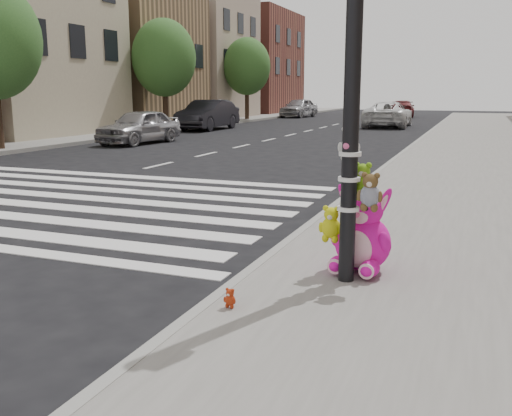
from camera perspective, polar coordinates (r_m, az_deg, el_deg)
The scene contains 18 objects.
ground at distance 5.69m, azimuth -22.63°, elevation -10.39°, with size 120.00×120.00×0.00m, color black.
sidewalk_far at distance 29.42m, azimuth -14.85°, elevation 7.42°, with size 6.00×80.00×0.14m, color slate.
curb_edge at distance 14.06m, azimuth 12.01°, elevation 3.31°, with size 0.12×80.00×0.15m, color gray.
crosswalk at distance 12.34m, azimuth -21.18°, elevation 1.34°, with size 11.00×6.00×0.01m, color silver, non-canonical shape.
bld_far_b at distance 28.51m, azimuth -22.59°, elevation 17.76°, with size 6.00×8.00×11.00m, color #BBAF90.
bld_far_c at distance 35.49m, azimuth -12.04°, elevation 14.56°, with size 6.00×8.00×8.00m, color #997651.
bld_far_d at distance 43.36m, azimuth -5.36°, elevation 15.51°, with size 6.00×8.00×10.00m, color tan.
bld_far_e at distance 53.39m, azimuth 0.10°, elevation 14.29°, with size 6.00×10.00×9.00m, color brown.
signal_pole at distance 5.68m, azimuth 9.65°, elevation 8.94°, with size 0.68×0.49×4.00m.
tree_far_b at distance 29.82m, azimuth -9.19°, elevation 14.59°, with size 3.20×3.20×5.44m.
tree_far_c at distance 39.70m, azimuth -0.92°, elevation 13.96°, with size 3.20×3.20×5.44m.
pink_bunny at distance 6.20m, azimuth 10.57°, elevation -2.76°, with size 0.67×0.75×0.95m.
red_teddy at distance 5.16m, azimuth -2.61°, elevation -8.98°, with size 0.13×0.09×0.18m, color #AC2E11, non-canonical shape.
car_silver_far at distance 23.04m, azimuth -11.59°, elevation 8.00°, with size 1.59×3.95×1.35m, color #A5A5A9.
car_dark_far at distance 30.77m, azimuth -4.84°, elevation 9.27°, with size 1.66×4.77×1.57m, color black.
car_white_near at distance 33.80m, azimuth 13.06°, elevation 9.10°, with size 2.37×5.15×1.43m, color silver.
car_maroon_near at distance 46.79m, azimuth 14.43°, elevation 9.58°, with size 1.81×4.45×1.29m, color maroon.
car_silver_deep at distance 45.38m, azimuth 4.32°, elevation 9.98°, with size 1.75×4.36×1.48m, color #A1A1A6.
Camera 1 is at (3.76, -3.74, 2.05)m, focal length 40.00 mm.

